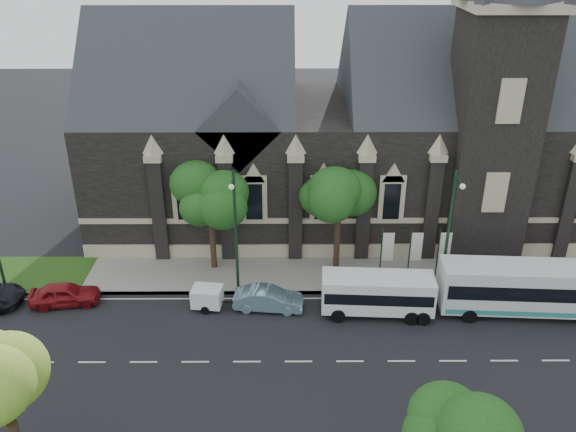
{
  "coord_description": "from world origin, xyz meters",
  "views": [
    {
      "loc": [
        -0.76,
        -27.01,
        22.62
      ],
      "look_at": [
        -0.57,
        6.0,
        6.49
      ],
      "focal_mm": 36.74,
      "sensor_mm": 36.0,
      "label": 1
    }
  ],
  "objects_px": {
    "street_lamp_near": "(450,227)",
    "banner_flag_left": "(385,250)",
    "sedan": "(268,299)",
    "tree_walk_right": "(342,195)",
    "banner_flag_right": "(442,249)",
    "street_lamp_mid": "(235,228)",
    "tree_park_east": "(457,423)",
    "banner_flag_center": "(414,250)",
    "shuttle_bus": "(378,292)",
    "box_trailer": "(207,297)",
    "tree_walk_left": "(213,196)",
    "tour_coach": "(535,288)",
    "car_far_red": "(65,294)",
    "tree_park_near": "(9,381)"
  },
  "relations": [
    {
      "from": "shuttle_bus",
      "to": "banner_flag_right",
      "type": "bearing_deg",
      "value": 42.96
    },
    {
      "from": "sedan",
      "to": "tree_walk_right",
      "type": "bearing_deg",
      "value": -38.11
    },
    {
      "from": "tree_walk_right",
      "to": "street_lamp_mid",
      "type": "height_order",
      "value": "street_lamp_mid"
    },
    {
      "from": "tree_walk_left",
      "to": "banner_flag_left",
      "type": "relative_size",
      "value": 1.91
    },
    {
      "from": "car_far_red",
      "to": "banner_flag_center",
      "type": "bearing_deg",
      "value": -90.49
    },
    {
      "from": "banner_flag_left",
      "to": "banner_flag_center",
      "type": "xyz_separation_m",
      "value": [
        2.0,
        0.0,
        0.0
      ]
    },
    {
      "from": "street_lamp_mid",
      "to": "sedan",
      "type": "distance_m",
      "value": 5.16
    },
    {
      "from": "street_lamp_mid",
      "to": "banner_flag_center",
      "type": "distance_m",
      "value": 12.73
    },
    {
      "from": "banner_flag_right",
      "to": "tree_park_near",
      "type": "bearing_deg",
      "value": -141.14
    },
    {
      "from": "tree_walk_right",
      "to": "sedan",
      "type": "relative_size",
      "value": 1.71
    },
    {
      "from": "tree_walk_left",
      "to": "banner_flag_center",
      "type": "bearing_deg",
      "value": -6.89
    },
    {
      "from": "car_far_red",
      "to": "banner_flag_right",
      "type": "bearing_deg",
      "value": -91.06
    },
    {
      "from": "street_lamp_near",
      "to": "car_far_red",
      "type": "height_order",
      "value": "street_lamp_near"
    },
    {
      "from": "tree_walk_left",
      "to": "sedan",
      "type": "height_order",
      "value": "tree_walk_left"
    },
    {
      "from": "banner_flag_right",
      "to": "tree_walk_left",
      "type": "bearing_deg",
      "value": 173.96
    },
    {
      "from": "street_lamp_near",
      "to": "box_trailer",
      "type": "relative_size",
      "value": 3.12
    },
    {
      "from": "tree_walk_left",
      "to": "banner_flag_center",
      "type": "xyz_separation_m",
      "value": [
        14.08,
        -1.7,
        -3.35
      ]
    },
    {
      "from": "banner_flag_left",
      "to": "box_trailer",
      "type": "height_order",
      "value": "banner_flag_left"
    },
    {
      "from": "street_lamp_mid",
      "to": "sedan",
      "type": "relative_size",
      "value": 1.98
    },
    {
      "from": "tree_park_east",
      "to": "banner_flag_right",
      "type": "distance_m",
      "value": 18.91
    },
    {
      "from": "banner_flag_center",
      "to": "tree_park_near",
      "type": "bearing_deg",
      "value": -138.46
    },
    {
      "from": "car_far_red",
      "to": "box_trailer",
      "type": "bearing_deg",
      "value": -100.57
    },
    {
      "from": "tree_walk_left",
      "to": "banner_flag_center",
      "type": "distance_m",
      "value": 14.58
    },
    {
      "from": "tree_park_near",
      "to": "shuttle_bus",
      "type": "height_order",
      "value": "tree_park_near"
    },
    {
      "from": "street_lamp_near",
      "to": "banner_flag_right",
      "type": "relative_size",
      "value": 2.25
    },
    {
      "from": "banner_flag_right",
      "to": "sedan",
      "type": "relative_size",
      "value": 0.88
    },
    {
      "from": "banner_flag_center",
      "to": "street_lamp_near",
      "type": "bearing_deg",
      "value": -48.07
    },
    {
      "from": "tree_park_near",
      "to": "banner_flag_center",
      "type": "distance_m",
      "value": 27.1
    },
    {
      "from": "sedan",
      "to": "street_lamp_mid",
      "type": "bearing_deg",
      "value": 55.85
    },
    {
      "from": "tree_park_near",
      "to": "sedan",
      "type": "bearing_deg",
      "value": 54.92
    },
    {
      "from": "tree_walk_right",
      "to": "tree_walk_left",
      "type": "relative_size",
      "value": 1.02
    },
    {
      "from": "shuttle_bus",
      "to": "sedan",
      "type": "distance_m",
      "value": 7.13
    },
    {
      "from": "street_lamp_near",
      "to": "banner_flag_left",
      "type": "xyz_separation_m",
      "value": [
        -3.71,
        1.91,
        -2.73
      ]
    },
    {
      "from": "street_lamp_mid",
      "to": "street_lamp_near",
      "type": "bearing_deg",
      "value": 0.0
    },
    {
      "from": "street_lamp_near",
      "to": "shuttle_bus",
      "type": "height_order",
      "value": "street_lamp_near"
    },
    {
      "from": "banner_flag_left",
      "to": "tour_coach",
      "type": "relative_size",
      "value": 0.33
    },
    {
      "from": "street_lamp_near",
      "to": "tree_walk_right",
      "type": "bearing_deg",
      "value": 151.94
    },
    {
      "from": "banner_flag_left",
      "to": "tour_coach",
      "type": "bearing_deg",
      "value": -25.33
    },
    {
      "from": "shuttle_bus",
      "to": "box_trailer",
      "type": "relative_size",
      "value": 2.52
    },
    {
      "from": "tree_park_near",
      "to": "shuttle_bus",
      "type": "relative_size",
      "value": 1.18
    },
    {
      "from": "tree_walk_left",
      "to": "tree_walk_right",
      "type": "bearing_deg",
      "value": 0.06
    },
    {
      "from": "tree_park_east",
      "to": "banner_flag_right",
      "type": "xyz_separation_m",
      "value": [
        4.11,
        18.32,
        -2.24
      ]
    },
    {
      "from": "banner_flag_left",
      "to": "street_lamp_mid",
      "type": "bearing_deg",
      "value": -169.5
    },
    {
      "from": "banner_flag_left",
      "to": "box_trailer",
      "type": "distance_m",
      "value": 12.77
    },
    {
      "from": "banner_flag_left",
      "to": "tour_coach",
      "type": "xyz_separation_m",
      "value": [
        8.98,
        -4.25,
        -0.47
      ]
    },
    {
      "from": "banner_flag_right",
      "to": "car_far_red",
      "type": "relative_size",
      "value": 0.88
    },
    {
      "from": "tree_park_east",
      "to": "box_trailer",
      "type": "bearing_deg",
      "value": 129.18
    },
    {
      "from": "street_lamp_mid",
      "to": "box_trailer",
      "type": "bearing_deg",
      "value": -139.79
    },
    {
      "from": "tree_park_near",
      "to": "tree_park_east",
      "type": "relative_size",
      "value": 1.36
    },
    {
      "from": "tour_coach",
      "to": "box_trailer",
      "type": "relative_size",
      "value": 4.22
    }
  ]
}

